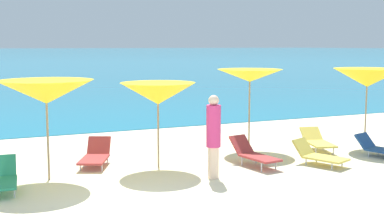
# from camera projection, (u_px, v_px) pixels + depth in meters

# --- Properties ---
(ground_plane) EXTENTS (50.00, 100.00, 0.30)m
(ground_plane) POSITION_uv_depth(u_px,v_px,m) (58.00, 133.00, 18.36)
(ground_plane) COLOR beige
(umbrella_4) EXTENTS (2.28, 2.28, 2.25)m
(umbrella_4) POSITION_uv_depth(u_px,v_px,m) (46.00, 92.00, 11.14)
(umbrella_4) COLOR #9E7F59
(umbrella_4) RESTS_ON ground_plane
(umbrella_5) EXTENTS (2.01, 2.01, 2.10)m
(umbrella_5) POSITION_uv_depth(u_px,v_px,m) (158.00, 94.00, 12.29)
(umbrella_5) COLOR #9E7F59
(umbrella_5) RESTS_ON ground_plane
(umbrella_6) EXTENTS (1.91, 1.91, 2.32)m
(umbrella_6) POSITION_uv_depth(u_px,v_px,m) (250.00, 76.00, 14.51)
(umbrella_6) COLOR #9E7F59
(umbrella_6) RESTS_ON ground_plane
(umbrella_7) EXTENTS (2.02, 2.02, 2.32)m
(umbrella_7) POSITION_uv_depth(u_px,v_px,m) (367.00, 78.00, 14.85)
(umbrella_7) COLOR #9E7F59
(umbrella_7) RESTS_ON ground_plane
(lounge_chair_3) EXTENTS (1.07, 1.47, 0.60)m
(lounge_chair_3) POSITION_uv_depth(u_px,v_px,m) (319.00, 155.00, 12.76)
(lounge_chair_3) COLOR #D8BF4C
(lounge_chair_3) RESTS_ON ground_plane
(lounge_chair_4) EXTENTS (1.12, 1.50, 0.64)m
(lounge_chair_4) POSITION_uv_depth(u_px,v_px,m) (95.00, 155.00, 12.70)
(lounge_chair_4) COLOR #A53333
(lounge_chair_4) RESTS_ON ground_plane
(lounge_chair_5) EXTENTS (0.75, 1.56, 0.68)m
(lounge_chair_5) POSITION_uv_depth(u_px,v_px,m) (254.00, 153.00, 12.64)
(lounge_chair_5) COLOR #A53333
(lounge_chair_5) RESTS_ON ground_plane
(lounge_chair_9) EXTENTS (0.95, 1.55, 0.59)m
(lounge_chair_9) POSITION_uv_depth(u_px,v_px,m) (317.00, 141.00, 14.46)
(lounge_chair_9) COLOR #D8BF4C
(lounge_chair_9) RESTS_ON ground_plane
(lounge_chair_10) EXTENTS (0.97, 1.52, 0.57)m
(lounge_chair_10) POSITION_uv_depth(u_px,v_px,m) (381.00, 148.00, 13.68)
(lounge_chair_10) COLOR #1E478C
(lounge_chair_10) RESTS_ON ground_plane
(lounge_chair_12) EXTENTS (0.74, 1.39, 0.66)m
(lounge_chair_12) POSITION_uv_depth(u_px,v_px,m) (1.00, 178.00, 10.40)
(lounge_chair_12) COLOR #268C66
(lounge_chair_12) RESTS_ON ground_plane
(beachgoer_0) EXTENTS (0.33, 0.33, 1.90)m
(beachgoer_0) POSITION_uv_depth(u_px,v_px,m) (214.00, 134.00, 11.37)
(beachgoer_0) COLOR beige
(beachgoer_0) RESTS_ON ground_plane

